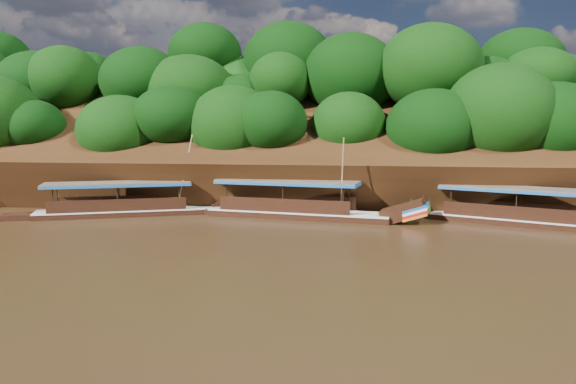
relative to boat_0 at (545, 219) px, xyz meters
name	(u,v)px	position (x,y,z in m)	size (l,w,h in m)	color
ground	(327,243)	(-13.46, -6.89, -0.56)	(160.00, 160.00, 0.00)	black
riverbank	(345,174)	(-13.47, 15.84, 1.33)	(120.00, 30.06, 19.40)	black
boat_0	(545,219)	(0.00, 0.00, 0.00)	(14.66, 7.95, 5.77)	black
boat_1	(309,210)	(-15.30, 1.23, 0.05)	(15.50, 4.64, 6.20)	black
boat_2	(142,207)	(-27.54, 1.00, -0.01)	(15.05, 7.66, 6.26)	black
reeds	(274,203)	(-18.02, 2.59, 0.30)	(49.70, 2.49, 2.09)	#29691A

